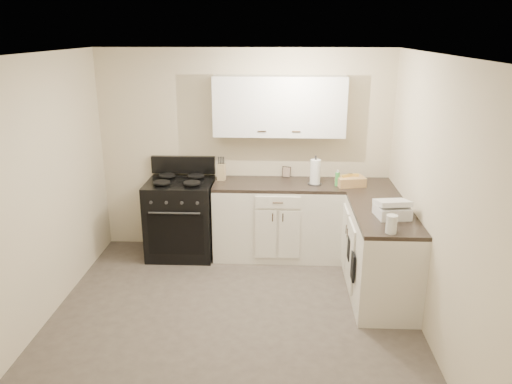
{
  "coord_description": "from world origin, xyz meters",
  "views": [
    {
      "loc": [
        0.43,
        -4.24,
        2.69
      ],
      "look_at": [
        0.19,
        0.85,
        1.03
      ],
      "focal_mm": 35.0,
      "sensor_mm": 36.0,
      "label": 1
    }
  ],
  "objects_px": {
    "stove": "(181,219)",
    "countertop_grill": "(392,211)",
    "wicker_basket": "(351,181)",
    "knife_block": "(221,172)",
    "paper_towel": "(315,172)"
  },
  "relations": [
    {
      "from": "stove",
      "to": "paper_towel",
      "type": "distance_m",
      "value": 1.75
    },
    {
      "from": "knife_block",
      "to": "paper_towel",
      "type": "bearing_deg",
      "value": -0.23
    },
    {
      "from": "stove",
      "to": "wicker_basket",
      "type": "distance_m",
      "value": 2.12
    },
    {
      "from": "stove",
      "to": "knife_block",
      "type": "bearing_deg",
      "value": 13.09
    },
    {
      "from": "paper_towel",
      "to": "countertop_grill",
      "type": "xyz_separation_m",
      "value": [
        0.69,
        -1.06,
        -0.09
      ]
    },
    {
      "from": "wicker_basket",
      "to": "countertop_grill",
      "type": "bearing_deg",
      "value": -75.11
    },
    {
      "from": "stove",
      "to": "countertop_grill",
      "type": "xyz_separation_m",
      "value": [
        2.32,
        -1.06,
        0.54
      ]
    },
    {
      "from": "knife_block",
      "to": "paper_towel",
      "type": "distance_m",
      "value": 1.14
    },
    {
      "from": "stove",
      "to": "knife_block",
      "type": "relative_size",
      "value": 4.76
    },
    {
      "from": "knife_block",
      "to": "paper_towel",
      "type": "height_order",
      "value": "paper_towel"
    },
    {
      "from": "stove",
      "to": "wicker_basket",
      "type": "bearing_deg",
      "value": -1.09
    },
    {
      "from": "paper_towel",
      "to": "wicker_basket",
      "type": "bearing_deg",
      "value": -5.51
    },
    {
      "from": "knife_block",
      "to": "countertop_grill",
      "type": "xyz_separation_m",
      "value": [
        1.82,
        -1.17,
        -0.05
      ]
    },
    {
      "from": "stove",
      "to": "paper_towel",
      "type": "relative_size",
      "value": 3.24
    },
    {
      "from": "knife_block",
      "to": "wicker_basket",
      "type": "xyz_separation_m",
      "value": [
        1.55,
        -0.16,
        -0.05
      ]
    }
  ]
}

